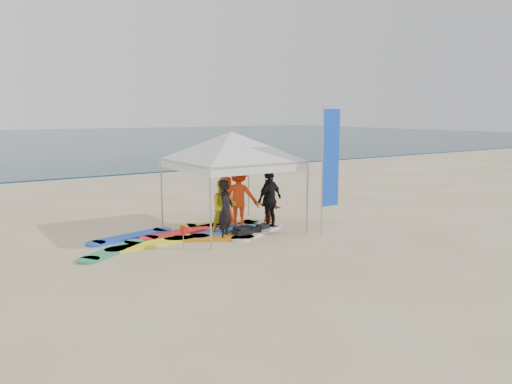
{
  "coord_description": "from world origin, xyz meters",
  "views": [
    {
      "loc": [
        -6.98,
        -9.59,
        3.53
      ],
      "look_at": [
        1.05,
        2.6,
        1.2
      ],
      "focal_mm": 35.0,
      "sensor_mm": 36.0,
      "label": 1
    }
  ],
  "objects_px": {
    "person_black_b": "(270,200)",
    "person_seated": "(269,208)",
    "person_yellow": "(224,207)",
    "surfboard_spread": "(189,235)",
    "person_orange_b": "(226,201)",
    "canopy_tent": "(232,132)",
    "person_black_a": "(226,209)",
    "marker_pennant": "(187,230)",
    "feather_flag": "(330,160)",
    "person_orange_a": "(239,196)"
  },
  "relations": [
    {
      "from": "person_orange_a",
      "to": "surfboard_spread",
      "type": "distance_m",
      "value": 2.07
    },
    {
      "from": "person_black_b",
      "to": "marker_pennant",
      "type": "xyz_separation_m",
      "value": [
        -3.07,
        -0.64,
        -0.42
      ]
    },
    {
      "from": "person_seated",
      "to": "feather_flag",
      "type": "height_order",
      "value": "feather_flag"
    },
    {
      "from": "person_orange_b",
      "to": "surfboard_spread",
      "type": "xyz_separation_m",
      "value": [
        -1.59,
        -0.63,
        -0.75
      ]
    },
    {
      "from": "person_yellow",
      "to": "person_black_a",
      "type": "bearing_deg",
      "value": -98.94
    },
    {
      "from": "person_orange_a",
      "to": "person_black_b",
      "type": "distance_m",
      "value": 0.99
    },
    {
      "from": "person_orange_b",
      "to": "feather_flag",
      "type": "relative_size",
      "value": 0.42
    },
    {
      "from": "person_yellow",
      "to": "person_orange_a",
      "type": "relative_size",
      "value": 0.83
    },
    {
      "from": "person_black_a",
      "to": "person_black_b",
      "type": "bearing_deg",
      "value": -32.82
    },
    {
      "from": "person_black_a",
      "to": "person_black_b",
      "type": "relative_size",
      "value": 0.92
    },
    {
      "from": "person_black_b",
      "to": "person_orange_b",
      "type": "relative_size",
      "value": 1.17
    },
    {
      "from": "person_black_b",
      "to": "canopy_tent",
      "type": "distance_m",
      "value": 2.35
    },
    {
      "from": "canopy_tent",
      "to": "feather_flag",
      "type": "height_order",
      "value": "feather_flag"
    },
    {
      "from": "person_black_b",
      "to": "feather_flag",
      "type": "relative_size",
      "value": 0.49
    },
    {
      "from": "feather_flag",
      "to": "person_black_b",
      "type": "bearing_deg",
      "value": 123.71
    },
    {
      "from": "person_black_a",
      "to": "marker_pennant",
      "type": "height_order",
      "value": "person_black_a"
    },
    {
      "from": "person_black_b",
      "to": "surfboard_spread",
      "type": "distance_m",
      "value": 2.68
    },
    {
      "from": "person_yellow",
      "to": "person_orange_b",
      "type": "bearing_deg",
      "value": 71.34
    },
    {
      "from": "person_black_a",
      "to": "marker_pennant",
      "type": "relative_size",
      "value": 2.64
    },
    {
      "from": "canopy_tent",
      "to": "marker_pennant",
      "type": "distance_m",
      "value": 3.4
    },
    {
      "from": "person_black_b",
      "to": "person_orange_a",
      "type": "bearing_deg",
      "value": -68.61
    },
    {
      "from": "person_orange_a",
      "to": "marker_pennant",
      "type": "distance_m",
      "value": 2.85
    },
    {
      "from": "person_orange_a",
      "to": "canopy_tent",
      "type": "relative_size",
      "value": 0.43
    },
    {
      "from": "person_black_b",
      "to": "surfboard_spread",
      "type": "xyz_separation_m",
      "value": [
        -2.47,
        0.52,
        -0.88
      ]
    },
    {
      "from": "person_black_a",
      "to": "feather_flag",
      "type": "xyz_separation_m",
      "value": [
        2.73,
        -1.24,
        1.36
      ]
    },
    {
      "from": "person_yellow",
      "to": "surfboard_spread",
      "type": "relative_size",
      "value": 0.26
    },
    {
      "from": "person_black_a",
      "to": "person_seated",
      "type": "bearing_deg",
      "value": -16.65
    },
    {
      "from": "person_black_b",
      "to": "feather_flag",
      "type": "xyz_separation_m",
      "value": [
        1.03,
        -1.54,
        1.29
      ]
    },
    {
      "from": "person_yellow",
      "to": "person_orange_a",
      "type": "height_order",
      "value": "person_orange_a"
    },
    {
      "from": "person_yellow",
      "to": "person_orange_a",
      "type": "bearing_deg",
      "value": 44.64
    },
    {
      "from": "person_orange_a",
      "to": "feather_flag",
      "type": "distance_m",
      "value": 3.1
    },
    {
      "from": "person_orange_b",
      "to": "person_seated",
      "type": "bearing_deg",
      "value": 144.53
    },
    {
      "from": "person_black_a",
      "to": "canopy_tent",
      "type": "xyz_separation_m",
      "value": [
        0.67,
        0.79,
        2.12
      ]
    },
    {
      "from": "person_black_a",
      "to": "surfboard_spread",
      "type": "relative_size",
      "value": 0.28
    },
    {
      "from": "person_black_b",
      "to": "person_seated",
      "type": "xyz_separation_m",
      "value": [
        0.51,
        0.78,
        -0.43
      ]
    },
    {
      "from": "person_seated",
      "to": "person_black_a",
      "type": "bearing_deg",
      "value": 105.19
    },
    {
      "from": "person_orange_a",
      "to": "person_black_b",
      "type": "bearing_deg",
      "value": 166.9
    },
    {
      "from": "person_black_a",
      "to": "surfboard_spread",
      "type": "bearing_deg",
      "value": 90.52
    },
    {
      "from": "person_black_a",
      "to": "person_yellow",
      "type": "height_order",
      "value": "person_black_a"
    },
    {
      "from": "canopy_tent",
      "to": "feather_flag",
      "type": "distance_m",
      "value": 2.99
    },
    {
      "from": "person_black_b",
      "to": "canopy_tent",
      "type": "bearing_deg",
      "value": -43.8
    },
    {
      "from": "feather_flag",
      "to": "person_yellow",
      "type": "bearing_deg",
      "value": 143.51
    },
    {
      "from": "person_yellow",
      "to": "feather_flag",
      "type": "xyz_separation_m",
      "value": [
        2.47,
        -1.83,
        1.41
      ]
    },
    {
      "from": "person_orange_b",
      "to": "person_orange_a",
      "type": "bearing_deg",
      "value": 101.68
    },
    {
      "from": "person_orange_b",
      "to": "canopy_tent",
      "type": "height_order",
      "value": "canopy_tent"
    },
    {
      "from": "person_black_a",
      "to": "feather_flag",
      "type": "height_order",
      "value": "feather_flag"
    },
    {
      "from": "person_black_a",
      "to": "marker_pennant",
      "type": "xyz_separation_m",
      "value": [
        -1.37,
        -0.35,
        -0.35
      ]
    },
    {
      "from": "person_yellow",
      "to": "person_black_b",
      "type": "relative_size",
      "value": 0.87
    },
    {
      "from": "person_yellow",
      "to": "person_black_b",
      "type": "distance_m",
      "value": 1.48
    },
    {
      "from": "feather_flag",
      "to": "person_orange_a",
      "type": "bearing_deg",
      "value": 125.81
    }
  ]
}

